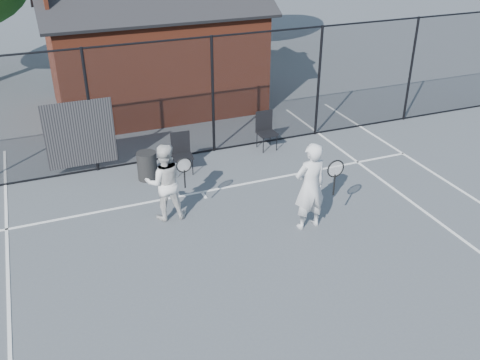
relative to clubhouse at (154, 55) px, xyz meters
name	(u,v)px	position (x,y,z in m)	size (l,w,h in m)	color
ground	(254,268)	(-0.50, -9.00, -1.61)	(80.00, 80.00, 0.00)	#4E5359
court_lines	(287,315)	(-0.50, -10.32, -1.60)	(11.02, 18.00, 0.01)	white
fence	(162,105)	(-0.80, -4.00, -0.16)	(22.04, 3.00, 3.00)	black
clubhouse	(154,55)	(0.00, 0.00, 0.00)	(6.50, 4.36, 4.19)	maroon
player_front	(310,186)	(1.04, -8.13, -0.69)	(0.83, 0.62, 1.83)	silver
player_back	(165,182)	(-1.49, -6.72, -0.78)	(0.93, 0.74, 1.64)	silver
chair_left	(183,154)	(-0.60, -4.90, -1.13)	(0.46, 0.48, 0.96)	black
chair_right	(267,132)	(1.83, -4.40, -1.12)	(0.47, 0.49, 0.97)	black
waste_bin	(147,166)	(-1.47, -4.90, -1.27)	(0.46, 0.46, 0.67)	black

